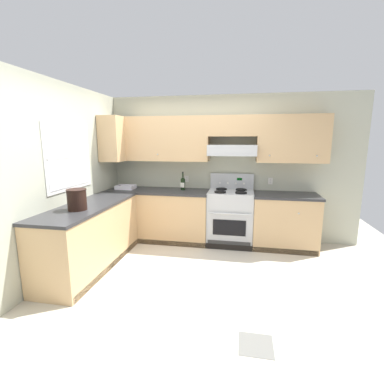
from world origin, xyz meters
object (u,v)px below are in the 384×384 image
wine_bottle (183,183)px  bucket (77,199)px  bowl (126,188)px  stove (230,217)px

wine_bottle → bucket: 1.92m
bowl → wine_bottle: bearing=4.7°
stove → bucket: (-1.86, -1.55, 0.57)m
stove → bowl: stove is taller
bowl → bucket: size_ratio=1.20×
stove → wine_bottle: size_ratio=3.72×
wine_bottle → bowl: wine_bottle is taller
stove → bucket: bearing=-140.1°
wine_bottle → stove: bearing=-5.0°
stove → bowl: 1.95m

